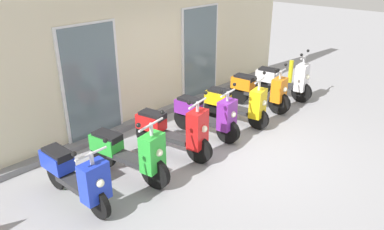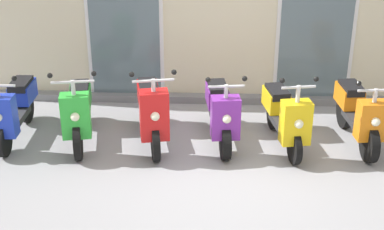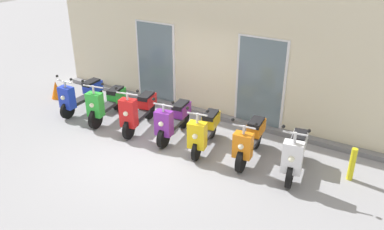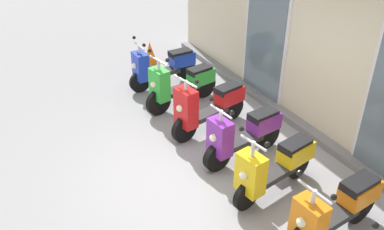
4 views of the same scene
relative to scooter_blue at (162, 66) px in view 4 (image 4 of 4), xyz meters
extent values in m
plane|color=#939399|center=(2.93, -0.79, -0.48)|extent=(40.00, 40.00, 0.00)
cube|color=beige|center=(2.93, 1.74, 1.34)|extent=(9.55, 0.30, 3.66)
cube|color=slate|center=(2.93, 1.49, -0.42)|extent=(9.55, 0.20, 0.12)
cube|color=silver|center=(1.39, 1.57, 0.67)|extent=(1.26, 0.04, 2.30)
cube|color=slate|center=(1.39, 1.54, 0.67)|extent=(1.14, 0.02, 2.22)
cylinder|color=black|center=(0.02, -0.53, -0.26)|extent=(0.10, 0.46, 0.46)
cylinder|color=black|center=(-0.02, 0.58, -0.26)|extent=(0.10, 0.46, 0.46)
cube|color=#2D2D30|center=(0.00, 0.02, -0.16)|extent=(0.28, 0.70, 0.09)
cube|color=#1E38C6|center=(0.02, -0.49, 0.09)|extent=(0.39, 0.25, 0.57)
sphere|color=#F2EFCC|center=(0.02, -0.62, 0.13)|extent=(0.12, 0.12, 0.12)
cube|color=#1E38C6|center=(-0.02, 0.48, 0.05)|extent=(0.32, 0.53, 0.28)
cube|color=black|center=(-0.01, 0.44, 0.19)|extent=(0.28, 0.49, 0.11)
cylinder|color=silver|center=(0.02, -0.49, 0.46)|extent=(0.06, 0.06, 0.19)
cylinder|color=silver|center=(0.02, -0.49, 0.53)|extent=(0.49, 0.05, 0.04)
sphere|color=black|center=(0.26, -0.49, 0.63)|extent=(0.07, 0.07, 0.07)
sphere|color=black|center=(-0.23, -0.50, 0.63)|extent=(0.07, 0.07, 0.07)
cylinder|color=black|center=(1.04, -0.57, -0.22)|extent=(0.18, 0.53, 0.52)
cylinder|color=black|center=(0.85, 0.55, -0.22)|extent=(0.18, 0.53, 0.52)
cube|color=#2D2D30|center=(0.95, -0.01, -0.12)|extent=(0.38, 0.74, 0.09)
cube|color=green|center=(1.04, -0.53, 0.14)|extent=(0.42, 0.30, 0.60)
sphere|color=#F2EFCC|center=(1.06, -0.66, 0.18)|extent=(0.12, 0.12, 0.12)
cube|color=green|center=(0.86, 0.45, 0.02)|extent=(0.39, 0.56, 0.28)
cube|color=black|center=(0.87, 0.41, 0.16)|extent=(0.34, 0.52, 0.11)
cylinder|color=silver|center=(1.04, -0.53, 0.53)|extent=(0.06, 0.06, 0.22)
cylinder|color=silver|center=(1.04, -0.53, 0.62)|extent=(0.55, 0.13, 0.04)
sphere|color=black|center=(1.31, -0.48, 0.72)|extent=(0.07, 0.07, 0.07)
sphere|color=black|center=(0.76, -0.58, 0.72)|extent=(0.07, 0.07, 0.07)
cylinder|color=black|center=(2.09, -0.56, -0.24)|extent=(0.19, 0.50, 0.49)
cylinder|color=black|center=(1.86, 0.57, -0.24)|extent=(0.19, 0.50, 0.49)
cube|color=#2D2D30|center=(1.98, 0.00, -0.14)|extent=(0.40, 0.75, 0.09)
cube|color=red|center=(2.08, -0.52, 0.16)|extent=(0.42, 0.31, 0.68)
sphere|color=#F2EFCC|center=(2.11, -0.65, 0.20)|extent=(0.12, 0.12, 0.12)
cube|color=red|center=(1.88, 0.47, 0.06)|extent=(0.40, 0.57, 0.28)
cube|color=black|center=(1.89, 0.43, 0.20)|extent=(0.35, 0.52, 0.11)
cylinder|color=silver|center=(2.08, -0.52, 0.57)|extent=(0.06, 0.06, 0.19)
cylinder|color=silver|center=(2.08, -0.52, 0.65)|extent=(0.54, 0.14, 0.04)
sphere|color=black|center=(2.35, -0.46, 0.75)|extent=(0.07, 0.07, 0.07)
sphere|color=black|center=(1.82, -0.57, 0.75)|extent=(0.07, 0.07, 0.07)
cylinder|color=black|center=(3.03, -0.47, -0.24)|extent=(0.18, 0.49, 0.48)
cylinder|color=black|center=(2.90, 0.58, -0.24)|extent=(0.18, 0.49, 0.48)
cube|color=#2D2D30|center=(2.96, 0.05, -0.14)|extent=(0.34, 0.68, 0.09)
cube|color=purple|center=(3.02, -0.43, 0.10)|extent=(0.41, 0.29, 0.58)
sphere|color=#F2EFCC|center=(3.04, -0.56, 0.14)|extent=(0.12, 0.12, 0.12)
cube|color=purple|center=(2.91, 0.48, 0.05)|extent=(0.36, 0.55, 0.28)
cube|color=black|center=(2.91, 0.44, 0.19)|extent=(0.32, 0.51, 0.11)
cylinder|color=silver|center=(3.02, -0.43, 0.47)|extent=(0.06, 0.06, 0.20)
cylinder|color=silver|center=(3.02, -0.43, 0.55)|extent=(0.48, 0.09, 0.04)
sphere|color=black|center=(3.26, -0.40, 0.65)|extent=(0.07, 0.07, 0.07)
sphere|color=black|center=(2.79, -0.46, 0.65)|extent=(0.07, 0.07, 0.07)
cylinder|color=black|center=(3.95, -0.56, -0.26)|extent=(0.16, 0.46, 0.45)
cylinder|color=black|center=(3.76, 0.50, -0.26)|extent=(0.16, 0.46, 0.45)
cube|color=#2D2D30|center=(3.85, -0.03, -0.16)|extent=(0.37, 0.71, 0.09)
cube|color=yellow|center=(3.94, -0.52, 0.09)|extent=(0.42, 0.30, 0.59)
sphere|color=#F2EFCC|center=(3.96, -0.65, 0.13)|extent=(0.12, 0.12, 0.12)
cube|color=yellow|center=(3.78, 0.41, 0.03)|extent=(0.39, 0.56, 0.28)
cube|color=black|center=(3.78, 0.37, 0.17)|extent=(0.34, 0.52, 0.11)
cylinder|color=silver|center=(3.94, -0.52, 0.49)|extent=(0.06, 0.06, 0.24)
cylinder|color=silver|center=(3.94, -0.52, 0.59)|extent=(0.44, 0.11, 0.04)
sphere|color=black|center=(4.16, -0.48, 0.69)|extent=(0.07, 0.07, 0.07)
sphere|color=black|center=(3.72, -0.56, 0.69)|extent=(0.07, 0.07, 0.07)
cylinder|color=black|center=(4.85, 0.61, -0.23)|extent=(0.16, 0.52, 0.51)
cube|color=#2D2D30|center=(4.90, 0.08, -0.13)|extent=(0.33, 0.69, 0.09)
cube|color=orange|center=(4.95, -0.42, 0.10)|extent=(0.40, 0.28, 0.53)
sphere|color=#F2EFCC|center=(4.96, -0.55, 0.14)|extent=(0.12, 0.12, 0.12)
cube|color=orange|center=(4.86, 0.51, 0.07)|extent=(0.35, 0.55, 0.28)
cube|color=black|center=(4.86, 0.47, 0.21)|extent=(0.31, 0.50, 0.11)
cylinder|color=silver|center=(4.95, -0.42, 0.44)|extent=(0.06, 0.06, 0.20)
cylinder|color=silver|center=(4.95, -0.42, 0.52)|extent=(0.48, 0.08, 0.04)
sphere|color=black|center=(5.19, -0.39, 0.62)|extent=(0.07, 0.07, 0.07)
sphere|color=black|center=(4.71, -0.44, 0.62)|extent=(0.07, 0.07, 0.07)
sphere|color=black|center=(5.75, -0.47, 0.76)|extent=(0.07, 0.07, 0.07)
cone|color=orange|center=(-1.30, 0.26, -0.22)|extent=(0.32, 0.32, 0.52)
camera|label=1|loc=(-2.21, -4.39, 2.99)|focal=34.87mm
camera|label=2|loc=(2.88, -7.17, 3.19)|focal=52.09mm
camera|label=3|loc=(7.64, -6.87, 4.09)|focal=36.92mm
camera|label=4|loc=(7.34, -3.23, 3.57)|focal=38.46mm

